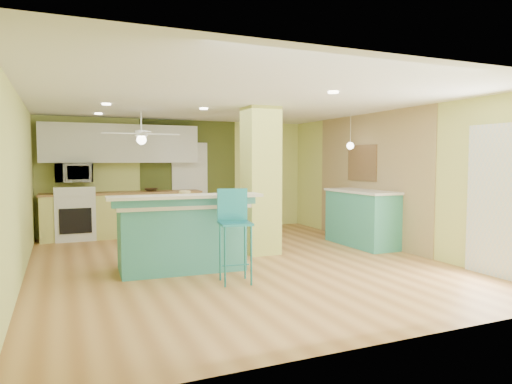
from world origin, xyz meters
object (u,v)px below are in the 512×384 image
canister (185,197)px  bar_stool (234,220)px  fruit_bowl (151,190)px  side_counter (362,218)px  peninsula (181,234)px

canister → bar_stool: bearing=-66.3°
bar_stool → fruit_bowl: bearing=102.7°
side_counter → fruit_bowl: (-3.43, 2.75, 0.45)m
fruit_bowl → canister: bearing=-91.9°
bar_stool → canister: 1.06m
bar_stool → canister: size_ratio=6.89×
peninsula → bar_stool: size_ratio=1.74×
bar_stool → side_counter: bar_stool is taller
bar_stool → side_counter: size_ratio=0.76×
peninsula → bar_stool: bar_stool is taller
bar_stool → side_counter: (3.12, 1.45, -0.30)m
side_counter → fruit_bowl: bearing=141.3°
peninsula → fruit_bowl: bearing=90.0°
canister → peninsula: bearing=-166.2°
fruit_bowl → canister: (-0.11, -3.25, 0.09)m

